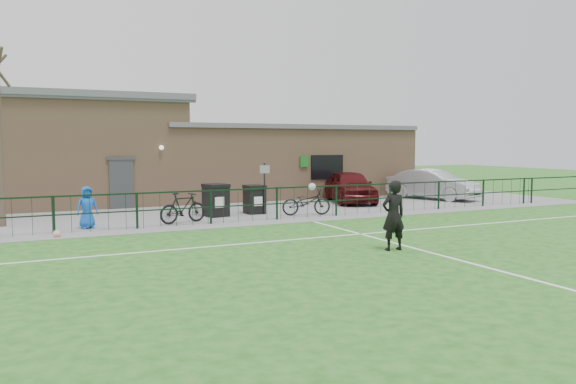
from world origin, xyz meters
name	(u,v)px	position (x,y,z in m)	size (l,w,h in m)	color
ground	(383,266)	(0.00, 0.00, 0.00)	(90.00, 90.00, 0.00)	#21591A
paving_strip	(205,206)	(0.00, 13.50, 0.01)	(34.00, 13.00, 0.02)	gray
pitch_line_touch	(254,222)	(0.00, 7.80, 0.00)	(28.00, 0.10, 0.01)	white
pitch_line_mid	(303,239)	(0.00, 4.00, 0.00)	(28.00, 0.10, 0.01)	white
pitch_line_perp	(451,258)	(2.00, 0.00, 0.00)	(0.10, 16.00, 0.01)	white
perimeter_fence	(251,205)	(0.00, 8.00, 0.60)	(28.00, 0.10, 1.20)	black
wheelie_bin_left	(216,201)	(-0.71, 9.85, 0.59)	(0.76, 0.86, 1.14)	black
wheelie_bin_right	(254,200)	(0.94, 10.01, 0.54)	(0.68, 0.78, 1.03)	black
sign_post	(265,189)	(1.19, 9.57, 1.02)	(0.06, 0.06, 2.00)	black
car_maroon	(350,186)	(6.56, 11.90, 0.77)	(1.77, 4.40, 1.50)	#480C0F
car_silver	(433,184)	(11.08, 11.43, 0.76)	(1.58, 4.52, 1.49)	#ABAEB3
bicycle_d	(183,208)	(-2.32, 8.57, 0.56)	(0.50, 1.79, 1.07)	black
bicycle_e	(306,202)	(2.55, 8.66, 0.52)	(0.66, 1.90, 1.00)	black
spectator_child	(87,207)	(-5.45, 8.76, 0.71)	(0.67, 0.44, 1.38)	blue
goalkeeper_kick	(392,215)	(1.32, 1.50, 0.93)	(1.09, 3.66, 1.83)	black
ball_ground	(57,234)	(-6.46, 7.38, 0.11)	(0.23, 0.23, 0.23)	white
clubhouse	(168,155)	(-0.88, 16.50, 2.22)	(24.25, 5.40, 4.96)	#A8805D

